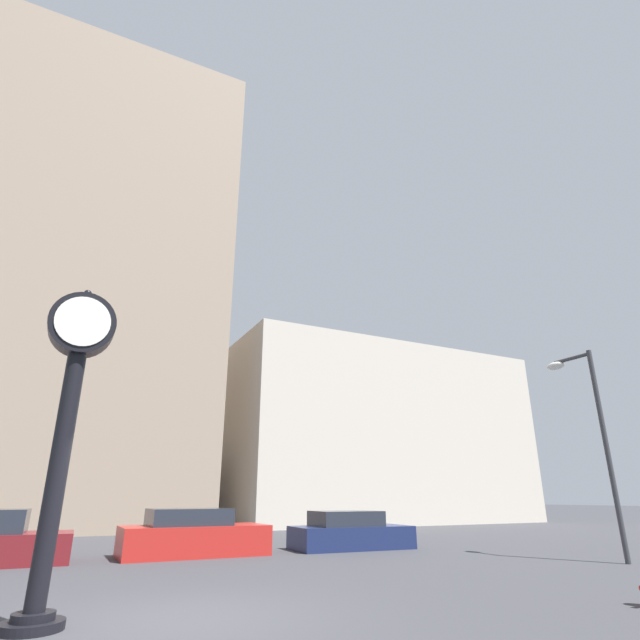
# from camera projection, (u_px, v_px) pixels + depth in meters

# --- Properties ---
(ground_plane) EXTENTS (200.00, 200.00, 0.00)m
(ground_plane) POSITION_uv_depth(u_px,v_px,m) (183.00, 620.00, 7.05)
(ground_plane) COLOR #38383D
(building_tall_tower) EXTENTS (15.08, 12.00, 28.39)m
(building_tall_tower) POSITION_uv_depth(u_px,v_px,m) (88.00, 284.00, 31.17)
(building_tall_tower) COLOR gray
(building_tall_tower) RESTS_ON ground_plane
(building_storefront_row) EXTENTS (21.26, 12.00, 11.56)m
(building_storefront_row) POSITION_uv_depth(u_px,v_px,m) (367.00, 438.00, 36.86)
(building_storefront_row) COLOR beige
(building_storefront_row) RESTS_ON ground_plane
(street_clock) EXTENTS (0.97, 0.81, 4.81)m
(street_clock) POSITION_uv_depth(u_px,v_px,m) (69.00, 404.00, 7.45)
(street_clock) COLOR black
(street_clock) RESTS_ON ground_plane
(car_red) EXTENTS (4.24, 1.95, 1.32)m
(car_red) POSITION_uv_depth(u_px,v_px,m) (193.00, 535.00, 14.86)
(car_red) COLOR red
(car_red) RESTS_ON ground_plane
(car_navy) EXTENTS (4.08, 2.04, 1.20)m
(car_navy) POSITION_uv_depth(u_px,v_px,m) (350.00, 533.00, 16.83)
(car_navy) COLOR #19234C
(car_navy) RESTS_ON ground_plane
(street_lamp_right) EXTENTS (0.36, 1.57, 5.78)m
(street_lamp_right) POSITION_uv_depth(u_px,v_px,m) (588.00, 416.00, 14.60)
(street_lamp_right) COLOR #38383D
(street_lamp_right) RESTS_ON ground_plane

